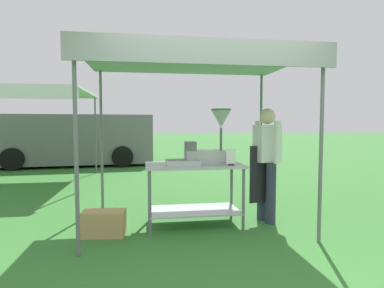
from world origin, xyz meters
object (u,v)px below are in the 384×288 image
at_px(donut_cart, 194,181).
at_px(menu_sign, 231,158).
at_px(donut_tray, 182,164).
at_px(donut_fryer, 210,142).
at_px(supply_crate, 104,223).
at_px(neighbour_tent, 19,93).
at_px(vendor, 266,159).
at_px(van_grey, 74,139).
at_px(stall_canopy, 193,64).

xyz_separation_m(donut_cart, menu_sign, (0.46, -0.21, 0.33)).
height_order(donut_cart, donut_tray, donut_tray).
height_order(donut_tray, menu_sign, menu_sign).
distance_m(donut_cart, donut_fryer, 0.59).
height_order(supply_crate, neighbour_tent, neighbour_tent).
height_order(vendor, supply_crate, vendor).
bearing_deg(donut_tray, menu_sign, -10.06).
bearing_deg(van_grey, supply_crate, -75.32).
height_order(donut_cart, donut_fryer, donut_fryer).
relative_size(donut_cart, donut_fryer, 1.75).
bearing_deg(donut_tray, donut_cart, 29.40).
xyz_separation_m(stall_canopy, donut_fryer, (0.23, -0.03, -1.07)).
height_order(menu_sign, van_grey, van_grey).
bearing_deg(vendor, stall_canopy, 175.42).
xyz_separation_m(stall_canopy, van_grey, (-3.05, 6.81, -1.34)).
height_order(stall_canopy, donut_cart, stall_canopy).
xyz_separation_m(vendor, supply_crate, (-2.22, -0.25, -0.75)).
bearing_deg(van_grey, neighbour_tent, -97.90).
distance_m(donut_tray, donut_fryer, 0.52).
height_order(donut_fryer, supply_crate, donut_fryer).
height_order(donut_cart, supply_crate, donut_cart).
relative_size(donut_tray, vendor, 0.27).
height_order(donut_cart, neighbour_tent, neighbour_tent).
relative_size(supply_crate, van_grey, 0.10).
distance_m(donut_tray, neighbour_tent, 5.12).
height_order(vendor, neighbour_tent, neighbour_tent).
bearing_deg(neighbour_tent, menu_sign, -43.72).
distance_m(menu_sign, vendor, 0.62).
bearing_deg(stall_canopy, supply_crate, -164.13).
bearing_deg(menu_sign, donut_tray, 169.94).
xyz_separation_m(menu_sign, vendor, (0.58, 0.23, -0.04)).
height_order(donut_tray, neighbour_tent, neighbour_tent).
distance_m(donut_tray, vendor, 1.22).
relative_size(stall_canopy, menu_sign, 13.54).
bearing_deg(vendor, donut_fryer, 176.55).
bearing_deg(menu_sign, van_grey, 116.24).
distance_m(donut_fryer, vendor, 0.84).
relative_size(donut_cart, vendor, 0.82).
bearing_deg(stall_canopy, menu_sign, -33.97).
bearing_deg(donut_tray, neighbour_tent, 132.17).
relative_size(menu_sign, neighbour_tent, 0.07).
xyz_separation_m(donut_tray, donut_fryer, (0.41, 0.16, 0.28)).
bearing_deg(supply_crate, vendor, 6.48).
bearing_deg(van_grey, vendor, -59.32).
bearing_deg(donut_fryer, donut_tray, -158.37).
distance_m(van_grey, neighbour_tent, 3.56).
bearing_deg(menu_sign, donut_fryer, 129.26).
bearing_deg(van_grey, donut_tray, -67.68).
distance_m(donut_cart, van_grey, 7.55).
bearing_deg(van_grey, donut_fryer, -64.36).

